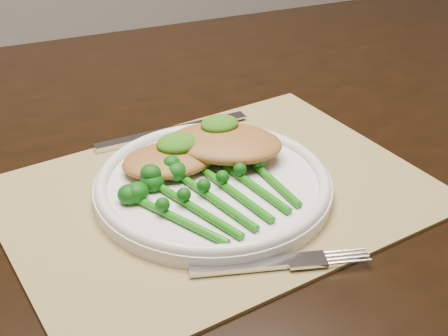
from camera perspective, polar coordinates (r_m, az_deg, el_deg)
name	(u,v)px	position (r m, az deg, el deg)	size (l,w,h in m)	color
dining_table	(173,336)	(1.08, -4.64, -15.02)	(1.61, 0.92, 0.75)	black
placemat	(218,194)	(0.73, -0.60, -2.43)	(0.48, 0.35, 0.00)	#9B834F
dinner_plate	(213,184)	(0.72, -1.01, -1.47)	(0.27, 0.27, 0.02)	silver
knife	(158,134)	(0.85, -6.04, 3.09)	(0.22, 0.03, 0.01)	silver
fork	(292,262)	(0.63, 6.25, -8.53)	(0.18, 0.06, 0.01)	silver
chicken_fillet_left	(170,159)	(0.74, -4.93, 0.82)	(0.12, 0.08, 0.02)	#A46A2F
chicken_fillet_right	(225,143)	(0.76, 0.12, 2.31)	(0.14, 0.10, 0.03)	#A46A2F
pesto_dollop_left	(177,143)	(0.74, -4.28, 2.25)	(0.05, 0.04, 0.02)	#1E4F0B
pesto_dollop_right	(220,124)	(0.77, -0.41, 4.04)	(0.05, 0.04, 0.02)	#1E4F0B
broccolini_bundle	(224,196)	(0.69, 0.04, -2.57)	(0.20, 0.21, 0.04)	#17660D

